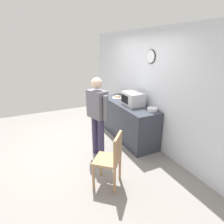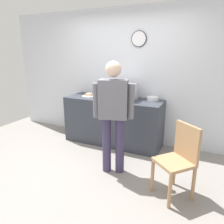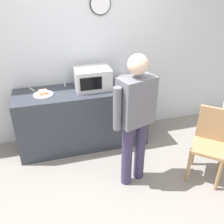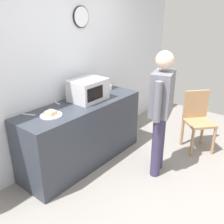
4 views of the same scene
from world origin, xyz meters
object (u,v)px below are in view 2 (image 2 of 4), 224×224
at_px(sandwich_plate, 89,96).
at_px(spoon_utensil, 110,95).
at_px(microwave, 122,91).
at_px(person_standing, 113,110).
at_px(wooden_chair, 179,157).
at_px(salad_bowl, 153,99).
at_px(fork_utensil, 89,94).

bearing_deg(sandwich_plate, spoon_utensil, 42.90).
height_order(microwave, person_standing, person_standing).
relative_size(microwave, wooden_chair, 0.53).
bearing_deg(person_standing, microwave, 105.64).
distance_m(salad_bowl, fork_utensil, 1.41).
xyz_separation_m(microwave, spoon_utensil, (-0.37, 0.26, -0.15)).
xyz_separation_m(microwave, salad_bowl, (0.55, 0.15, -0.12)).
bearing_deg(salad_bowl, sandwich_plate, -170.75).
height_order(sandwich_plate, fork_utensil, sandwich_plate).
relative_size(microwave, spoon_utensil, 2.94).
bearing_deg(spoon_utensil, fork_utensil, -171.94).
xyz_separation_m(sandwich_plate, salad_bowl, (1.26, 0.20, 0.01)).
bearing_deg(sandwich_plate, microwave, 4.11).
height_order(salad_bowl, person_standing, person_standing).
distance_m(microwave, person_standing, 1.05).
xyz_separation_m(microwave, person_standing, (0.28, -1.01, -0.08)).
xyz_separation_m(sandwich_plate, fork_utensil, (-0.15, 0.24, -0.02)).
height_order(salad_bowl, spoon_utensil, salad_bowl).
relative_size(microwave, person_standing, 0.30).
bearing_deg(fork_utensil, spoon_utensil, 8.06).
bearing_deg(person_standing, spoon_utensil, 117.40).
distance_m(salad_bowl, wooden_chair, 1.54).
height_order(sandwich_plate, salad_bowl, salad_bowl).
distance_m(sandwich_plate, person_standing, 1.37).
xyz_separation_m(fork_utensil, person_standing, (1.14, -1.19, 0.06)).
bearing_deg(person_standing, sandwich_plate, 135.88).
xyz_separation_m(fork_utensil, wooden_chair, (2.11, -1.34, -0.39)).
relative_size(salad_bowl, spoon_utensil, 1.30).
height_order(microwave, fork_utensil, microwave).
bearing_deg(fork_utensil, microwave, -12.37).
relative_size(fork_utensil, wooden_chair, 0.18).
xyz_separation_m(salad_bowl, fork_utensil, (-1.41, 0.03, -0.03)).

